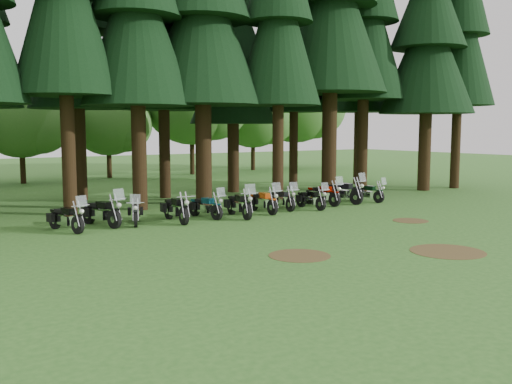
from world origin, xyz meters
TOP-DOWN VIEW (x-y plane):
  - ground at (0.00, 0.00)m, footprint 120.00×120.00m
  - pine_front_9 at (13.94, 7.83)m, footprint 5.44×5.44m
  - pine_front_10 at (16.52, 7.63)m, footprint 4.25×4.25m
  - pine_back_2 at (-4.38, 14.40)m, footprint 4.85×4.85m
  - pine_back_3 at (-0.37, 12.94)m, footprint 4.35×4.35m
  - pine_back_4 at (4.04, 13.25)m, footprint 4.94×4.94m
  - pine_back_5 at (8.07, 12.86)m, footprint 3.94×3.94m
  - pine_back_6 at (13.36, 12.79)m, footprint 4.59×4.59m
  - decid_3 at (-4.71, 25.13)m, footprint 6.12×5.95m
  - decid_4 at (1.58, 26.32)m, footprint 5.93×5.76m
  - decid_5 at (8.29, 25.71)m, footprint 8.45×8.21m
  - decid_6 at (14.85, 27.01)m, footprint 7.06×6.86m
  - decid_7 at (19.46, 26.83)m, footprint 8.44×8.20m
  - dirt_patch_0 at (-3.00, -2.00)m, footprint 1.80×1.80m
  - dirt_patch_1 at (4.50, 0.50)m, footprint 1.40×1.40m
  - dirt_patch_2 at (1.00, -4.00)m, footprint 2.20×2.20m
  - motorcycle_0 at (-7.52, 5.64)m, footprint 0.85×2.15m
  - motorcycle_1 at (-6.12, 6.02)m, footprint 0.95×2.34m
  - motorcycle_2 at (-4.89, 5.74)m, footprint 0.96×1.95m
  - motorcycle_3 at (-3.37, 5.39)m, footprint 0.39×2.32m
  - motorcycle_4 at (-1.93, 5.62)m, footprint 0.62×2.12m
  - motorcycle_5 at (-0.68, 5.02)m, footprint 0.64×2.36m
  - motorcycle_6 at (0.82, 5.51)m, footprint 0.42×2.24m
  - motorcycle_7 at (2.12, 5.86)m, footprint 0.51×2.11m
  - motorcycle_8 at (3.34, 5.32)m, footprint 0.38×2.03m
  - motorcycle_9 at (4.67, 6.04)m, footprint 0.47×2.30m
  - motorcycle_10 at (5.93, 6.05)m, footprint 0.69×2.48m
  - motorcycle_11 at (7.33, 5.78)m, footprint 0.60×2.02m

SIDE VIEW (x-z plane):
  - ground at x=0.00m, z-range 0.00..0.00m
  - dirt_patch_0 at x=-3.00m, z-range 0.00..0.01m
  - dirt_patch_1 at x=4.50m, z-range 0.00..0.01m
  - dirt_patch_2 at x=1.00m, z-range 0.00..0.01m
  - motorcycle_2 at x=-4.89m, z-range -0.21..1.05m
  - motorcycle_11 at x=7.33m, z-range -0.21..1.06m
  - motorcycle_8 at x=3.34m, z-range -0.21..1.07m
  - motorcycle_7 at x=2.12m, z-range -0.22..1.11m
  - motorcycle_4 at x=-1.93m, z-range -0.22..1.11m
  - motorcycle_0 at x=-7.52m, z-range -0.23..1.14m
  - motorcycle_6 at x=0.82m, z-range -0.23..1.18m
  - motorcycle_3 at x=-3.37m, z-range 0.01..0.95m
  - motorcycle_9 at x=4.67m, z-range -0.24..1.20m
  - motorcycle_5 at x=-0.68m, z-range -0.25..1.23m
  - motorcycle_1 at x=-6.12m, z-range -0.25..1.24m
  - motorcycle_10 at x=5.93m, z-range -0.26..1.30m
  - decid_4 at x=1.58m, z-range 0.67..8.07m
  - decid_3 at x=-4.71m, z-range 0.69..8.34m
  - decid_6 at x=14.85m, z-range 0.79..9.61m
  - decid_7 at x=19.46m, z-range 0.95..11.50m
  - decid_5 at x=8.29m, z-range 0.95..11.51m
  - pine_back_4 at x=4.04m, z-range 1.36..15.14m
  - pine_front_9 at x=13.94m, z-range 1.57..17.46m
  - pine_back_3 at x=-0.37m, z-range 1.60..17.80m
  - pine_back_2 at x=-4.38m, z-range 1.61..17.91m
  - pine_back_5 at x=8.07m, z-range 1.61..17.94m
  - pine_back_6 at x=13.36m, z-range 1.64..18.22m
  - pine_front_10 at x=16.52m, z-range 1.75..19.44m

